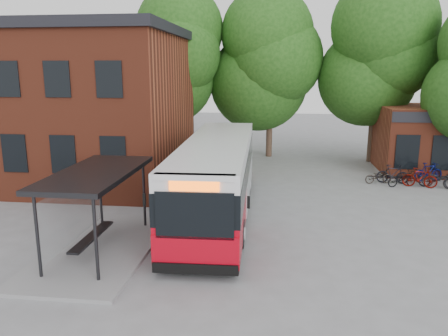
# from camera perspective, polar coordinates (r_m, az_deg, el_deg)

# --- Properties ---
(ground) EXTENTS (100.00, 100.00, 0.00)m
(ground) POSITION_cam_1_polar(r_m,az_deg,el_deg) (16.03, 0.92, -10.06)
(ground) COLOR slate
(station_building) EXTENTS (18.40, 10.40, 8.50)m
(station_building) POSITION_cam_1_polar(r_m,az_deg,el_deg) (27.87, -24.75, 7.53)
(station_building) COLOR maroon
(station_building) RESTS_ON ground
(bus_shelter) EXTENTS (3.60, 7.00, 2.90)m
(bus_shelter) POSITION_cam_1_polar(r_m,az_deg,el_deg) (15.71, -16.09, -5.42)
(bus_shelter) COLOR #252528
(bus_shelter) RESTS_ON ground
(bike_rail) EXTENTS (5.20, 0.10, 0.38)m
(bike_rail) POSITION_cam_1_polar(r_m,az_deg,el_deg) (26.58, 23.67, -1.47)
(bike_rail) COLOR #252528
(bike_rail) RESTS_ON ground
(tree_0) EXTENTS (7.92, 7.92, 11.00)m
(tree_0) POSITION_cam_1_polar(r_m,az_deg,el_deg) (31.62, -6.99, 11.32)
(tree_0) COLOR #1C4713
(tree_0) RESTS_ON ground
(tree_1) EXTENTS (7.92, 7.92, 10.40)m
(tree_1) POSITION_cam_1_polar(r_m,az_deg,el_deg) (31.73, 6.07, 10.81)
(tree_1) COLOR #1C4713
(tree_1) RESTS_ON ground
(tree_2) EXTENTS (7.92, 7.92, 11.00)m
(tree_2) POSITION_cam_1_polar(r_m,az_deg,el_deg) (31.39, 19.16, 10.72)
(tree_2) COLOR #1C4713
(tree_2) RESTS_ON ground
(city_bus) EXTENTS (3.14, 12.96, 3.27)m
(city_bus) POSITION_cam_1_polar(r_m,az_deg,el_deg) (18.93, -0.87, -1.26)
(city_bus) COLOR #B50515
(city_bus) RESTS_ON ground
(bicycle_0) EXTENTS (1.63, 0.91, 0.81)m
(bicycle_0) POSITION_cam_1_polar(r_m,az_deg,el_deg) (25.79, 19.54, -1.04)
(bicycle_0) COLOR #2B2520
(bicycle_0) RESTS_ON ground
(bicycle_1) EXTENTS (1.79, 0.70, 1.05)m
(bicycle_1) POSITION_cam_1_polar(r_m,az_deg,el_deg) (26.10, 21.16, -0.74)
(bicycle_1) COLOR black
(bicycle_1) RESTS_ON ground
(bicycle_2) EXTENTS (1.81, 1.18, 0.90)m
(bicycle_2) POSITION_cam_1_polar(r_m,az_deg,el_deg) (25.56, 22.23, -1.27)
(bicycle_2) COLOR black
(bicycle_2) RESTS_ON ground
(bicycle_3) EXTENTS (1.84, 0.91, 1.07)m
(bicycle_3) POSITION_cam_1_polar(r_m,az_deg,el_deg) (25.73, 24.21, -1.17)
(bicycle_3) COLOR #540C05
(bicycle_3) RESTS_ON ground
(bicycle_4) EXTENTS (1.80, 1.10, 0.89)m
(bicycle_4) POSITION_cam_1_polar(r_m,az_deg,el_deg) (26.20, 26.29, -1.33)
(bicycle_4) COLOR #26262D
(bicycle_4) RESTS_ON ground
(bicycle_5) EXTENTS (1.87, 1.10, 1.08)m
(bicycle_5) POSITION_cam_1_polar(r_m,az_deg,el_deg) (27.37, 25.15, -0.47)
(bicycle_5) COLOR #070E46
(bicycle_5) RESTS_ON ground
(bicycle_6) EXTENTS (1.98, 1.32, 0.99)m
(bicycle_6) POSITION_cam_1_polar(r_m,az_deg,el_deg) (26.01, 26.07, -1.30)
(bicycle_6) COLOR black
(bicycle_6) RESTS_ON ground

